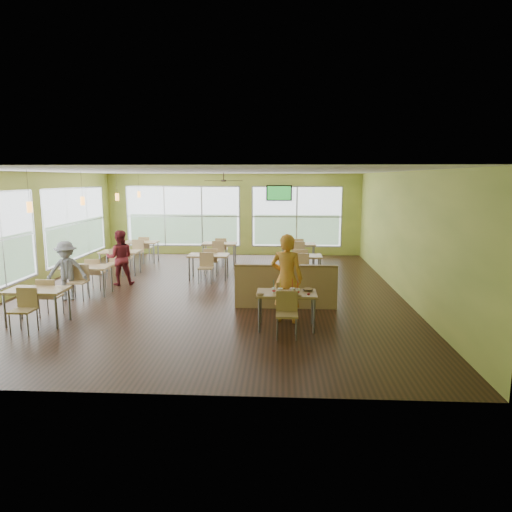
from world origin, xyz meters
name	(u,v)px	position (x,y,z in m)	size (l,w,h in m)	color
room	(210,232)	(0.00, 0.00, 1.60)	(12.00, 12.04, 3.20)	black
window_bays	(146,225)	(-2.65, 3.08, 1.48)	(9.24, 10.24, 2.38)	white
main_table	(287,298)	(2.00, -3.00, 0.63)	(1.22, 1.52, 0.87)	tan
half_wall_divider	(286,286)	(2.00, -1.55, 0.52)	(2.40, 0.14, 1.04)	tan
dining_tables	(185,257)	(-1.05, 1.71, 0.63)	(6.92, 8.72, 0.87)	tan
pendant_lights	(100,199)	(-3.20, 0.68, 2.45)	(0.11, 7.31, 0.86)	#2D2119
ceiling_fan	(224,181)	(0.00, 3.00, 2.95)	(1.25, 1.25, 0.29)	#2D2119
tv_backwall	(279,193)	(1.80, 5.90, 2.45)	(1.00, 0.07, 0.60)	black
man_plaid	(287,278)	(2.00, -2.57, 0.95)	(0.69, 0.45, 1.89)	orange
patron_maroon	(120,258)	(-2.71, 0.61, 0.79)	(0.76, 0.59, 1.57)	maroon
patron_grey	(67,271)	(-3.47, -1.08, 0.74)	(0.96, 0.55, 1.49)	slate
cup_blue	(274,290)	(1.74, -3.08, 0.81)	(0.08, 0.08, 0.30)	white
cup_yellow	(280,291)	(1.87, -3.23, 0.83)	(0.10, 0.10, 0.38)	white
cup_red_near	(292,291)	(2.11, -3.16, 0.82)	(0.10, 0.10, 0.36)	white
cup_red_far	(297,291)	(2.21, -3.17, 0.82)	(0.09, 0.09, 0.32)	white
food_basket	(308,290)	(2.43, -2.86, 0.78)	(0.22, 0.22, 0.05)	black
ketchup_cup	(308,294)	(2.43, -3.15, 0.76)	(0.06, 0.06, 0.02)	maroon
wrapper_left	(260,294)	(1.48, -3.23, 0.77)	(0.16, 0.15, 0.04)	#8E6744
wrapper_mid	(292,290)	(2.11, -2.93, 0.77)	(0.20, 0.18, 0.05)	#8E6744
wrapper_right	(298,295)	(2.21, -3.30, 0.77)	(0.14, 0.13, 0.03)	#8E6744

